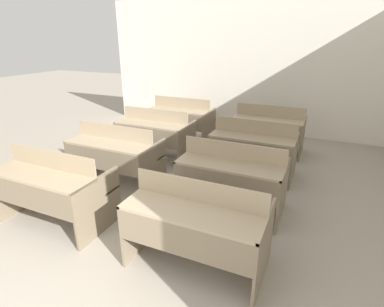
{
  "coord_description": "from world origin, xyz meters",
  "views": [
    {
      "loc": [
        1.96,
        -0.64,
        2.18
      ],
      "look_at": [
        0.5,
        2.61,
        0.78
      ],
      "focal_mm": 28.0,
      "sensor_mm": 36.0,
      "label": 1
    }
  ],
  "objects": [
    {
      "name": "bench_back_left",
      "position": [
        -0.89,
        5.12,
        0.5
      ],
      "size": [
        1.33,
        0.77,
        0.94
      ],
      "color": "#80715A",
      "rests_on": "ground_plane"
    },
    {
      "name": "bench_second_right",
      "position": [
        1.0,
        2.75,
        0.5
      ],
      "size": [
        1.33,
        0.77,
        0.94
      ],
      "color": "#7E6F58",
      "rests_on": "ground_plane"
    },
    {
      "name": "schoolbag",
      "position": [
        -1.83,
        1.65,
        0.16
      ],
      "size": [
        0.33,
        0.27,
        0.32
      ],
      "color": "#2D6638",
      "rests_on": "ground_plane"
    },
    {
      "name": "bench_second_left",
      "position": [
        -0.87,
        2.77,
        0.5
      ],
      "size": [
        1.33,
        0.77,
        0.94
      ],
      "color": "#83745D",
      "rests_on": "ground_plane"
    },
    {
      "name": "bench_third_left",
      "position": [
        -0.86,
        3.95,
        0.5
      ],
      "size": [
        1.33,
        0.77,
        0.94
      ],
      "color": "#83745D",
      "rests_on": "ground_plane"
    },
    {
      "name": "bench_front_right",
      "position": [
        1.0,
        1.6,
        0.5
      ],
      "size": [
        1.33,
        0.77,
        0.94
      ],
      "color": "#81725B",
      "rests_on": "ground_plane"
    },
    {
      "name": "bench_third_right",
      "position": [
        1.0,
        3.94,
        0.5
      ],
      "size": [
        1.33,
        0.77,
        0.94
      ],
      "color": "#7C6C55",
      "rests_on": "ground_plane"
    },
    {
      "name": "bench_front_left",
      "position": [
        -0.89,
        1.6,
        0.5
      ],
      "size": [
        1.33,
        0.77,
        0.94
      ],
      "color": "#7A6B54",
      "rests_on": "ground_plane"
    },
    {
      "name": "wall_back",
      "position": [
        0.0,
        6.44,
        1.52
      ],
      "size": [
        6.76,
        0.06,
        3.03
      ],
      "color": "white",
      "rests_on": "ground_plane"
    },
    {
      "name": "bench_back_right",
      "position": [
        1.02,
        5.13,
        0.5
      ],
      "size": [
        1.33,
        0.77,
        0.94
      ],
      "color": "#80715A",
      "rests_on": "ground_plane"
    }
  ]
}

